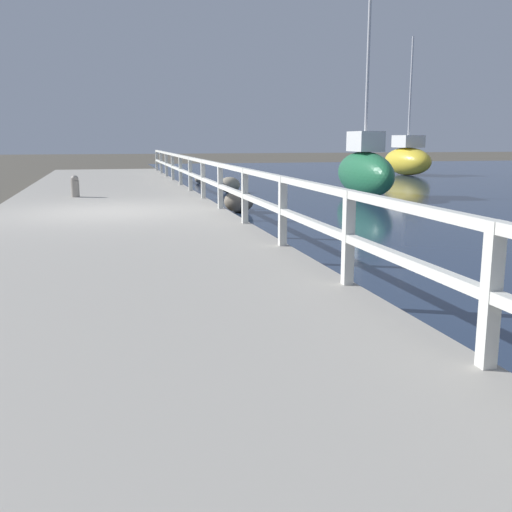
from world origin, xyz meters
TOP-DOWN VIEW (x-y plane):
  - ground_plane at (0.00, 0.00)m, footprint 120.00×120.00m
  - dock_walkway at (0.00, 0.00)m, footprint 4.78×36.00m
  - railing at (2.29, 0.00)m, footprint 0.10×32.50m
  - boulder_far_strip at (3.53, 10.89)m, footprint 0.43×0.39m
  - boulder_downstream at (3.79, 6.45)m, footprint 0.68×0.61m
  - boulder_upstream at (2.96, 1.25)m, footprint 0.70×0.63m
  - mooring_bollard at (-0.81, 3.42)m, footprint 0.21×0.21m
  - sailboat_yellow at (13.94, 13.82)m, footprint 1.62×3.57m
  - sailboat_green at (7.43, 4.18)m, footprint 1.30×3.95m

SIDE VIEW (x-z plane):
  - ground_plane at x=0.00m, z-range 0.00..0.00m
  - dock_walkway at x=0.00m, z-range 0.00..0.25m
  - boulder_far_strip at x=3.53m, z-range 0.00..0.33m
  - boulder_downstream at x=3.79m, z-range 0.00..0.51m
  - boulder_upstream at x=2.96m, z-range 0.00..0.53m
  - mooring_bollard at x=-0.81m, z-range 0.25..0.80m
  - sailboat_yellow at x=13.94m, z-range -2.39..3.93m
  - sailboat_green at x=7.43m, z-range -2.36..3.93m
  - railing at x=2.29m, z-range 0.42..1.37m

